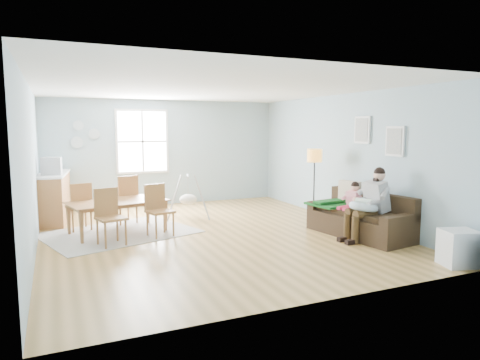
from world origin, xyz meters
name	(u,v)px	position (x,y,z in m)	size (l,w,h in m)	color
room	(211,104)	(0.00, 0.00, 2.42)	(8.40, 9.40, 3.90)	olive
window	(142,142)	(-0.60, 3.46, 1.65)	(1.32, 0.08, 1.62)	white
pictures	(378,135)	(2.97, -1.05, 1.85)	(0.05, 1.34, 0.74)	white
wall_plates	(83,135)	(-2.00, 3.47, 1.83)	(0.67, 0.02, 0.66)	#8C9EA8
sofa	(362,221)	(2.51, -1.23, 0.28)	(1.12, 2.07, 0.80)	black
green_throw	(334,204)	(2.34, -0.59, 0.51)	(0.90, 0.75, 0.04)	#125217
beige_pillow	(349,193)	(2.64, -0.69, 0.72)	(0.13, 0.47, 0.47)	tan
father	(369,202)	(2.42, -1.52, 0.69)	(0.93, 0.43, 1.30)	#99999B
nursing_pillow	(364,207)	(2.28, -1.54, 0.62)	(0.50, 0.50, 0.14)	#AAC7D5
infant	(362,202)	(2.27, -1.51, 0.70)	(0.24, 0.36, 0.13)	silver
toddler	(352,199)	(2.41, -1.05, 0.67)	(0.52, 0.33, 0.78)	white
floor_lamp	(314,162)	(2.44, 0.27, 1.27)	(0.31, 0.31, 1.54)	black
storage_cube	(458,248)	(2.64, -3.20, 0.26)	(0.57, 0.54, 0.52)	silver
rug	(119,233)	(-1.60, 0.76, 0.01)	(2.62, 1.99, 0.01)	#9A958C
dining_table	(119,217)	(-1.60, 0.76, 0.31)	(1.76, 0.98, 0.62)	olive
chair_sw	(109,213)	(-1.85, 0.00, 0.55)	(0.54, 0.54, 0.97)	olive
chair_se	(158,207)	(-0.95, 0.28, 0.55)	(0.53, 0.53, 0.96)	olive
chair_nw	(80,204)	(-2.25, 1.24, 0.54)	(0.51, 0.51, 0.94)	olive
chair_ne	(126,196)	(-1.34, 1.51, 0.59)	(0.59, 0.59, 1.02)	olive
counter	(54,196)	(-2.70, 2.50, 0.52)	(0.75, 1.89, 1.03)	olive
monitor	(51,166)	(-2.73, 2.15, 1.21)	(0.42, 0.40, 0.36)	#A1A1A5
baby_swing	(188,199)	(0.03, 1.64, 0.42)	(1.14, 1.15, 0.94)	#A1A1A5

